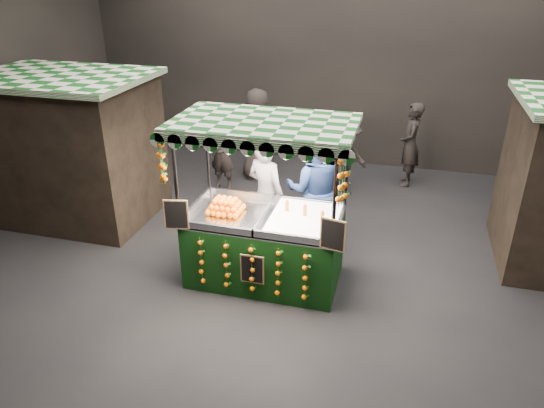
# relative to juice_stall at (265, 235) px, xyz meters

# --- Properties ---
(ground) EXTENTS (12.00, 12.00, 0.00)m
(ground) POSITION_rel_juice_stall_xyz_m (0.42, 0.24, -0.76)
(ground) COLOR black
(ground) RESTS_ON ground
(market_hall) EXTENTS (12.10, 10.10, 5.05)m
(market_hall) POSITION_rel_juice_stall_xyz_m (0.42, 0.24, 2.62)
(market_hall) COLOR black
(market_hall) RESTS_ON ground
(neighbour_stall_left) EXTENTS (3.00, 2.20, 2.60)m
(neighbour_stall_left) POSITION_rel_juice_stall_xyz_m (-3.98, 1.24, 0.55)
(neighbour_stall_left) COLOR black
(neighbour_stall_left) RESTS_ON ground
(juice_stall) EXTENTS (2.52, 1.48, 2.45)m
(juice_stall) POSITION_rel_juice_stall_xyz_m (0.00, 0.00, 0.00)
(juice_stall) COLOR black
(juice_stall) RESTS_ON ground
(vendor_grey) EXTENTS (0.82, 0.71, 1.91)m
(vendor_grey) POSITION_rel_juice_stall_xyz_m (-0.23, 0.91, 0.20)
(vendor_grey) COLOR slate
(vendor_grey) RESTS_ON ground
(vendor_blue) EXTENTS (1.06, 0.86, 2.03)m
(vendor_blue) POSITION_rel_juice_stall_xyz_m (0.51, 1.18, 0.26)
(vendor_blue) COLOR navy
(vendor_blue) RESTS_ON ground
(shopper_0) EXTENTS (0.62, 0.46, 1.55)m
(shopper_0) POSITION_rel_juice_stall_xyz_m (-1.74, 2.98, 0.02)
(shopper_0) COLOR #282221
(shopper_0) RESTS_ON ground
(shopper_2) EXTENTS (0.99, 0.88, 1.61)m
(shopper_2) POSITION_rel_juice_stall_xyz_m (0.48, 3.36, 0.05)
(shopper_2) COLOR black
(shopper_2) RESTS_ON ground
(shopper_3) EXTENTS (1.10, 1.16, 1.58)m
(shopper_3) POSITION_rel_juice_stall_xyz_m (0.72, 3.33, 0.03)
(shopper_3) COLOR #2C2723
(shopper_3) RESTS_ON ground
(shopper_4) EXTENTS (1.14, 1.04, 1.95)m
(shopper_4) POSITION_rel_juice_stall_xyz_m (-1.25, 3.83, 0.22)
(shopper_4) COLOR #2B2423
(shopper_4) RESTS_ON ground
(shopper_6) EXTENTS (0.44, 0.65, 1.77)m
(shopper_6) POSITION_rel_juice_stall_xyz_m (1.93, 4.24, 0.12)
(shopper_6) COLOR black
(shopper_6) RESTS_ON ground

